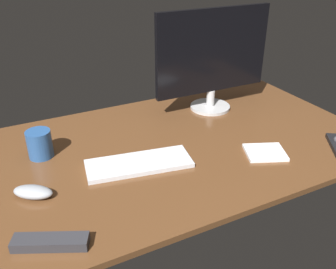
% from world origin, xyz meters
% --- Properties ---
extents(desk, '(1.40, 0.84, 0.02)m').
position_xyz_m(desk, '(0.00, 0.00, 0.01)').
color(desk, brown).
rests_on(desk, ground).
extents(monitor, '(0.51, 0.17, 0.42)m').
position_xyz_m(monitor, '(0.27, 0.21, 0.25)').
color(monitor, '#BBBBBB').
rests_on(monitor, desk).
extents(keyboard, '(0.36, 0.19, 0.01)m').
position_xyz_m(keyboard, '(-0.19, -0.08, 0.03)').
color(keyboard, silver).
rests_on(keyboard, desk).
extents(computer_mouse, '(0.13, 0.12, 0.03)m').
position_xyz_m(computer_mouse, '(-0.53, -0.09, 0.04)').
color(computer_mouse, '#999EA5').
rests_on(computer_mouse, desk).
extents(tv_remote, '(0.19, 0.12, 0.03)m').
position_xyz_m(tv_remote, '(-0.52, -0.31, 0.03)').
color(tv_remote, '#2D2D33').
rests_on(tv_remote, desk).
extents(coffee_mug, '(0.08, 0.08, 0.10)m').
position_xyz_m(coffee_mug, '(-0.47, 0.13, 0.07)').
color(coffee_mug, '#28518C').
rests_on(coffee_mug, desk).
extents(notepad, '(0.17, 0.16, 0.01)m').
position_xyz_m(notepad, '(0.23, -0.20, 0.03)').
color(notepad, white).
rests_on(notepad, desk).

